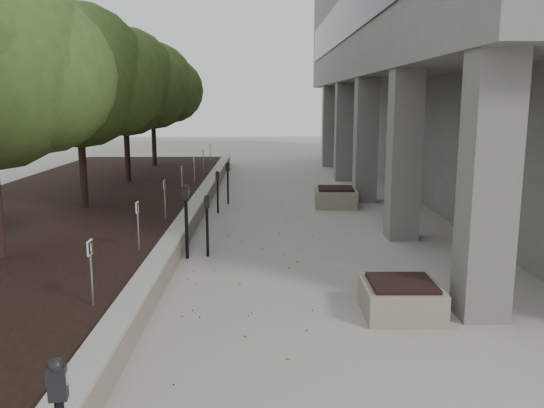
{
  "coord_description": "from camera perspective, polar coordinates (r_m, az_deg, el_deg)",
  "views": [
    {
      "loc": [
        0.08,
        -7.11,
        3.27
      ],
      "look_at": [
        0.27,
        5.0,
        1.03
      ],
      "focal_mm": 36.94,
      "sensor_mm": 36.0,
      "label": 1
    }
  ],
  "objects": [
    {
      "name": "parking_meter_2",
      "position": [
        11.78,
        -8.72,
        -1.79
      ],
      "size": [
        0.16,
        0.11,
        1.58
      ],
      "primitive_type": null,
      "rotation": [
        0.0,
        0.0,
        0.0
      ],
      "color": "black",
      "rests_on": "ground"
    },
    {
      "name": "crabapple_tree_3",
      "position": [
        15.88,
        -19.06,
        9.38
      ],
      "size": [
        4.6,
        4.0,
        5.44
      ],
      "primitive_type": null,
      "color": "#314B1C",
      "rests_on": "planting_bed"
    },
    {
      "name": "parking_sign_2",
      "position": [
        8.34,
        -17.94,
        -6.72
      ],
      "size": [
        0.04,
        0.22,
        0.96
      ],
      "primitive_type": null,
      "color": "black",
      "rests_on": "planting_bed"
    },
    {
      "name": "parking_meter_3",
      "position": [
        11.92,
        -6.62,
        -2.22
      ],
      "size": [
        0.14,
        0.11,
        1.33
      ],
      "primitive_type": null,
      "rotation": [
        0.0,
        0.0,
        0.11
      ],
      "color": "black",
      "rests_on": "ground"
    },
    {
      "name": "ground",
      "position": [
        7.83,
        -1.47,
        -14.22
      ],
      "size": [
        90.0,
        90.0,
        0.0
      ],
      "primitive_type": "plane",
      "color": "gray",
      "rests_on": "ground"
    },
    {
      "name": "crabapple_tree_5",
      "position": [
        25.58,
        -12.08,
        9.92
      ],
      "size": [
        4.6,
        4.0,
        5.44
      ],
      "primitive_type": null,
      "color": "#314B1C",
      "rests_on": "planting_bed"
    },
    {
      "name": "parking_sign_3",
      "position": [
        11.15,
        -13.49,
        -2.21
      ],
      "size": [
        0.04,
        0.22,
        0.96
      ],
      "primitive_type": null,
      "color": "black",
      "rests_on": "planting_bed"
    },
    {
      "name": "crabapple_tree_4",
      "position": [
        20.7,
        -14.76,
        9.73
      ],
      "size": [
        4.6,
        4.0,
        5.44
      ],
      "primitive_type": null,
      "color": "#314B1C",
      "rests_on": "planting_bed"
    },
    {
      "name": "parking_sign_6",
      "position": [
        19.91,
        -7.92,
        3.48
      ],
      "size": [
        0.04,
        0.22,
        0.96
      ],
      "primitive_type": null,
      "color": "black",
      "rests_on": "planting_bed"
    },
    {
      "name": "parking_sign_5",
      "position": [
        16.96,
        -9.14,
        2.24
      ],
      "size": [
        0.04,
        0.22,
        0.96
      ],
      "primitive_type": null,
      "color": "black",
      "rests_on": "planting_bed"
    },
    {
      "name": "planting_bed",
      "position": [
        17.33,
        -19.67,
        -0.34
      ],
      "size": [
        7.0,
        26.0,
        0.4
      ],
      "primitive_type": "cube",
      "color": "black",
      "rests_on": "ground"
    },
    {
      "name": "parking_sign_7",
      "position": [
        22.87,
        -7.02,
        4.41
      ],
      "size": [
        0.04,
        0.22,
        0.96
      ],
      "primitive_type": null,
      "color": "black",
      "rests_on": "planting_bed"
    },
    {
      "name": "planter_front",
      "position": [
        8.99,
        13.02,
        -9.31
      ],
      "size": [
        1.18,
        1.18,
        0.54
      ],
      "primitive_type": null,
      "rotation": [
        0.0,
        0.0,
        -0.01
      ],
      "color": "gray",
      "rests_on": "ground"
    },
    {
      "name": "berry_scatter",
      "position": [
        12.55,
        -1.71,
        -4.58
      ],
      "size": [
        3.3,
        14.1,
        0.02
      ],
      "primitive_type": null,
      "color": "maroon",
      "rests_on": "ground"
    },
    {
      "name": "parking_sign_8",
      "position": [
        25.84,
        -6.32,
        5.11
      ],
      "size": [
        0.04,
        0.22,
        0.96
      ],
      "primitive_type": null,
      "color": "black",
      "rests_on": "planting_bed"
    },
    {
      "name": "planter_back",
      "position": [
        17.65,
        6.49,
        0.73
      ],
      "size": [
        1.37,
        1.37,
        0.6
      ],
      "primitive_type": null,
      "rotation": [
        0.0,
        0.0,
        -0.06
      ],
      "color": "gray",
      "rests_on": "ground"
    },
    {
      "name": "parking_meter_5",
      "position": [
        17.92,
        -4.52,
        2.13
      ],
      "size": [
        0.15,
        0.12,
        1.35
      ],
      "primitive_type": null,
      "rotation": [
        0.0,
        0.0,
        -0.23
      ],
      "color": "black",
      "rests_on": "ground"
    },
    {
      "name": "retaining_wall",
      "position": [
        16.51,
        -7.52,
        -0.15
      ],
      "size": [
        0.39,
        26.0,
        0.5
      ],
      "primitive_type": null,
      "color": "gray",
      "rests_on": "ground"
    },
    {
      "name": "parking_meter_4",
      "position": [
        16.5,
        -5.56,
        1.22
      ],
      "size": [
        0.12,
        0.09,
        1.26
      ],
      "primitive_type": null,
      "rotation": [
        0.0,
        0.0,
        0.0
      ],
      "color": "black",
      "rests_on": "ground"
    },
    {
      "name": "parking_sign_4",
      "position": [
        14.04,
        -10.86,
        0.48
      ],
      "size": [
        0.04,
        0.22,
        0.96
      ],
      "primitive_type": null,
      "color": "black",
      "rests_on": "planting_bed"
    }
  ]
}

